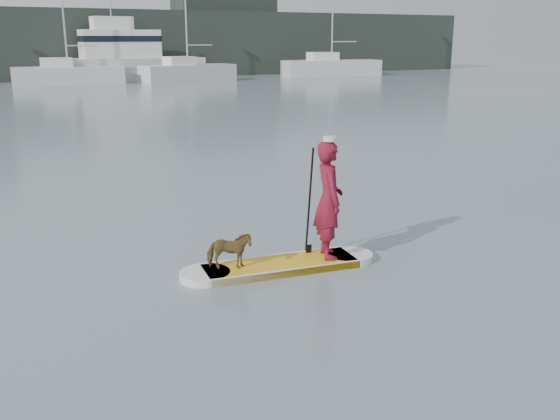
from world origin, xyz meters
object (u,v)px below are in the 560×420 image
dog (229,251)px  sailboat_e (187,72)px  motor_yacht_a (128,57)px  paddleboard (280,266)px  paddler (329,200)px  sailboat_f (331,66)px  sailboat_d (67,73)px

dog → sailboat_e: (14.56, 41.95, 0.41)m
dog → motor_yacht_a: motor_yacht_a is taller
paddleboard → paddler: bearing=-0.0°
sailboat_e → motor_yacht_a: sailboat_e is taller
dog → sailboat_f: bearing=-11.1°
sailboat_e → sailboat_f: size_ratio=0.82×
dog → paddler: bearing=-74.7°
paddleboard → sailboat_e: bearing=79.9°
sailboat_f → sailboat_e: bearing=-167.6°
dog → sailboat_e: size_ratio=0.06×
paddleboard → sailboat_f: (28.51, 43.06, 0.89)m
sailboat_e → motor_yacht_a: bearing=127.6°
paddler → dog: 1.82m
paddleboard → sailboat_f: 51.65m
sailboat_e → dog: bearing=-116.8°
paddleboard → paddler: paddler is taller
paddleboard → sailboat_d: 43.59m
sailboat_d → sailboat_e: bearing=-2.2°
sailboat_e → paddleboard: bearing=-115.7°
sailboat_d → sailboat_e: size_ratio=1.07×
paddleboard → dog: size_ratio=4.65×
motor_yacht_a → sailboat_d: bearing=-154.6°
paddleboard → paddler: size_ratio=1.69×
motor_yacht_a → paddleboard: bearing=-101.3°
paddleboard → dog: dog is taller
sailboat_e → sailboat_d: bearing=164.5°
sailboat_d → motor_yacht_a: size_ratio=1.05×
sailboat_d → paddleboard: bearing=-90.0°
paddler → motor_yacht_a: (9.01, 46.01, 0.87)m
sailboat_d → sailboat_f: size_ratio=0.88×
sailboat_f → paddler: bearing=-114.1°
paddler → sailboat_e: (12.88, 42.19, -0.26)m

